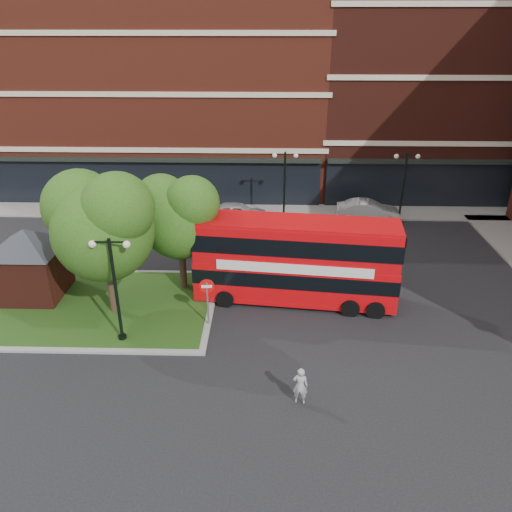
{
  "coord_description": "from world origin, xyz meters",
  "views": [
    {
      "loc": [
        0.94,
        -18.01,
        13.15
      ],
      "look_at": [
        0.33,
        4.93,
        2.0
      ],
      "focal_mm": 35.0,
      "sensor_mm": 36.0,
      "label": 1
    }
  ],
  "objects_px": {
    "bus": "(296,256)",
    "car_white": "(368,211)",
    "car_silver": "(237,212)",
    "woman": "(300,386)"
  },
  "relations": [
    {
      "from": "woman",
      "to": "car_white",
      "type": "distance_m",
      "value": 19.41
    },
    {
      "from": "bus",
      "to": "car_white",
      "type": "xyz_separation_m",
      "value": [
        5.63,
        11.04,
        -1.76
      ]
    },
    {
      "from": "woman",
      "to": "car_white",
      "type": "xyz_separation_m",
      "value": [
        5.74,
        18.54,
        -0.06
      ]
    },
    {
      "from": "bus",
      "to": "car_silver",
      "type": "height_order",
      "value": "bus"
    },
    {
      "from": "bus",
      "to": "woman",
      "type": "xyz_separation_m",
      "value": [
        -0.11,
        -7.5,
        -1.7
      ]
    },
    {
      "from": "car_silver",
      "to": "car_white",
      "type": "height_order",
      "value": "car_white"
    },
    {
      "from": "car_white",
      "to": "car_silver",
      "type": "bearing_deg",
      "value": 98.56
    },
    {
      "from": "bus",
      "to": "car_silver",
      "type": "xyz_separation_m",
      "value": [
        -3.53,
        10.5,
        -1.77
      ]
    },
    {
      "from": "woman",
      "to": "car_white",
      "type": "bearing_deg",
      "value": -99.45
    },
    {
      "from": "car_silver",
      "to": "car_white",
      "type": "bearing_deg",
      "value": -86.94
    }
  ]
}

